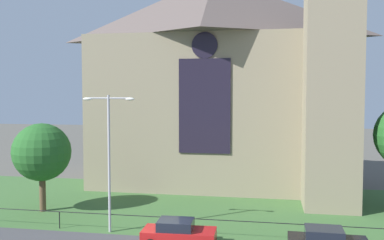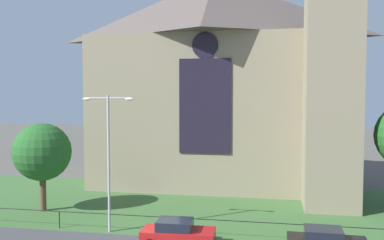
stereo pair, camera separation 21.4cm
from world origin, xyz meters
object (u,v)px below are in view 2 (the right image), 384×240
Objects in this scene: streetlamp_near at (109,146)px; parked_car_red at (177,233)px; tree_left_near at (42,152)px; church_building at (222,78)px.

parked_car_red is (4.79, -1.66, -4.73)m from streetlamp_near.
streetlamp_near is at bearing -29.08° from tree_left_near.
tree_left_near reaches higher than parked_car_red.
church_building is at bearing 45.54° from tree_left_near.
parked_car_red is (-0.46, -17.56, -9.53)m from church_building.
church_building is 3.00× the size of streetlamp_near.
streetlamp_near is 2.04× the size of parked_car_red.
church_building is at bearing 86.58° from parked_car_red.
church_building is 18.03m from tree_left_near.
streetlamp_near is at bearing 158.93° from parked_car_red.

